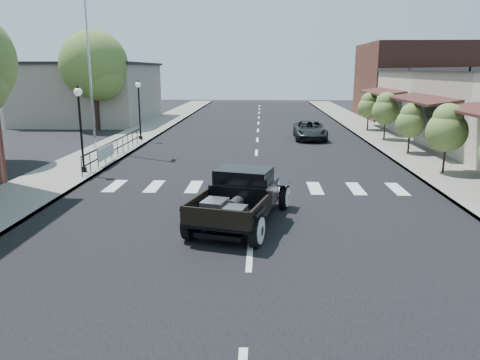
{
  "coord_description": "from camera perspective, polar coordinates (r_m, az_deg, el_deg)",
  "views": [
    {
      "loc": [
        0.26,
        -13.97,
        4.57
      ],
      "look_at": [
        -0.43,
        1.12,
        1.0
      ],
      "focal_mm": 35.0,
      "sensor_mm": 36.0,
      "label": 1
    }
  ],
  "objects": [
    {
      "name": "sidewalk_left",
      "position": [
        30.6,
        -14.09,
        4.44
      ],
      "size": [
        3.0,
        80.0,
        0.15
      ],
      "primitive_type": "cube",
      "color": "gray",
      "rests_on": "ground"
    },
    {
      "name": "small_tree_e",
      "position": [
        36.8,
        15.38,
        8.01
      ],
      "size": [
        1.6,
        1.6,
        2.67
      ],
      "primitive_type": null,
      "color": "#567033",
      "rests_on": "sidewalk_right"
    },
    {
      "name": "lamp_post_c",
      "position": [
        31.09,
        -12.16,
        8.34
      ],
      "size": [
        0.36,
        0.36,
        3.8
      ],
      "primitive_type": null,
      "color": "black",
      "rests_on": "sidewalk_left"
    },
    {
      "name": "road_markings",
      "position": [
        24.41,
        1.97,
        2.49
      ],
      "size": [
        12.0,
        60.0,
        0.06
      ],
      "primitive_type": null,
      "color": "silver",
      "rests_on": "ground"
    },
    {
      "name": "hotrod_pickup",
      "position": [
        14.04,
        0.2,
        -2.05
      ],
      "size": [
        3.49,
        5.36,
        1.71
      ],
      "primitive_type": null,
      "rotation": [
        0.0,
        0.0,
        -0.26
      ],
      "color": "black",
      "rests_on": "ground"
    },
    {
      "name": "ground",
      "position": [
        14.7,
        1.49,
        -4.82
      ],
      "size": [
        120.0,
        120.0,
        0.0
      ],
      "primitive_type": "plane",
      "color": "black",
      "rests_on": "ground"
    },
    {
      "name": "small_tree_b",
      "position": [
        22.29,
        23.81,
        4.53
      ],
      "size": [
        1.75,
        1.75,
        2.92
      ],
      "primitive_type": null,
      "color": "#567033",
      "rests_on": "sidewalk_right"
    },
    {
      "name": "lamp_post_b",
      "position": [
        21.61,
        -18.83,
        5.88
      ],
      "size": [
        0.36,
        0.36,
        3.8
      ],
      "primitive_type": null,
      "color": "black",
      "rests_on": "sidewalk_left"
    },
    {
      "name": "big_tree_far",
      "position": [
        38.18,
        -17.26,
        11.48
      ],
      "size": [
        5.12,
        5.12,
        7.52
      ],
      "primitive_type": null,
      "color": "#546D2F",
      "rests_on": "ground"
    },
    {
      "name": "low_building_left",
      "position": [
        44.71,
        -17.62,
        10.02
      ],
      "size": [
        10.0,
        12.0,
        5.0
      ],
      "primitive_type": "cube",
      "color": "#A29888",
      "rests_on": "ground"
    },
    {
      "name": "small_tree_c",
      "position": [
        27.05,
        20.0,
        5.84
      ],
      "size": [
        1.54,
        1.54,
        2.57
      ],
      "primitive_type": null,
      "color": "#567033",
      "rests_on": "sidewalk_right"
    },
    {
      "name": "flagpole",
      "position": [
        27.71,
        -18.13,
        16.56
      ],
      "size": [
        0.12,
        0.12,
        12.61
      ],
      "primitive_type": "cylinder",
      "color": "silver",
      "rests_on": "sidewalk_left"
    },
    {
      "name": "storefront_far",
      "position": [
        38.95,
        25.16,
        8.63
      ],
      "size": [
        10.0,
        9.0,
        4.5
      ],
      "primitive_type": "cube",
      "color": "#B7AD9A",
      "rests_on": "ground"
    },
    {
      "name": "small_tree_d",
      "position": [
        32.0,
        17.31,
        7.39
      ],
      "size": [
        1.75,
        1.75,
        2.92
      ],
      "primitive_type": null,
      "color": "#567033",
      "rests_on": "sidewalk_right"
    },
    {
      "name": "banner",
      "position": [
        23.57,
        -15.94,
        2.71
      ],
      "size": [
        0.04,
        2.2,
        0.6
      ],
      "primitive_type": null,
      "color": "silver",
      "rests_on": "sidewalk_left"
    },
    {
      "name": "second_car",
      "position": [
        31.85,
        8.53,
        6.01
      ],
      "size": [
        2.12,
        4.49,
        1.24
      ],
      "primitive_type": "imported",
      "rotation": [
        0.0,
        0.0,
        -0.02
      ],
      "color": "black",
      "rests_on": "ground"
    },
    {
      "name": "road",
      "position": [
        29.33,
        2.09,
        4.33
      ],
      "size": [
        14.0,
        80.0,
        0.02
      ],
      "primitive_type": "cube",
      "color": "black",
      "rests_on": "ground"
    },
    {
      "name": "railing",
      "position": [
        25.44,
        -14.74,
        3.98
      ],
      "size": [
        0.08,
        10.0,
        1.0
      ],
      "primitive_type": null,
      "color": "black",
      "rests_on": "sidewalk_left"
    },
    {
      "name": "sidewalk_right",
      "position": [
        30.46,
        18.33,
        4.12
      ],
      "size": [
        3.0,
        80.0,
        0.15
      ],
      "primitive_type": "cube",
      "color": "gray",
      "rests_on": "ground"
    },
    {
      "name": "far_building_right",
      "position": [
        48.45,
        21.37,
        11.13
      ],
      "size": [
        11.0,
        10.0,
        7.0
      ],
      "primitive_type": "cube",
      "color": "brown",
      "rests_on": "ground"
    }
  ]
}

